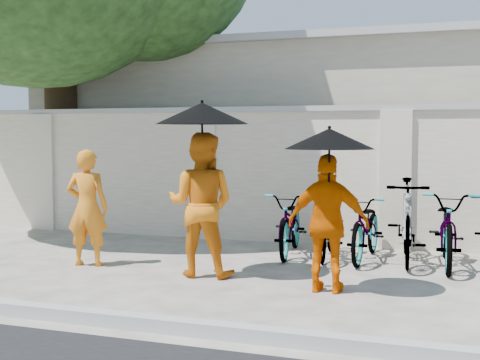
% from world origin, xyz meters
% --- Properties ---
extents(ground, '(80.00, 80.00, 0.00)m').
position_xyz_m(ground, '(0.00, 0.00, 0.00)').
color(ground, beige).
extents(kerb, '(40.00, 0.16, 0.12)m').
position_xyz_m(kerb, '(0.00, -1.70, 0.06)').
color(kerb, '#A4A4A3').
rests_on(kerb, ground).
extents(compound_wall, '(20.00, 0.30, 2.00)m').
position_xyz_m(compound_wall, '(1.00, 3.20, 1.00)').
color(compound_wall, '#EEE6D0').
rests_on(compound_wall, ground).
extents(building_behind, '(14.00, 6.00, 3.20)m').
position_xyz_m(building_behind, '(2.00, 7.00, 1.60)').
color(building_behind, beige).
rests_on(building_behind, ground).
extents(monk_left, '(0.60, 0.45, 1.47)m').
position_xyz_m(monk_left, '(-1.52, 0.53, 0.74)').
color(monk_left, orange).
rests_on(monk_left, ground).
extents(monk_center, '(0.87, 0.70, 1.68)m').
position_xyz_m(monk_center, '(0.07, 0.46, 0.84)').
color(monk_center, orange).
rests_on(monk_center, ground).
extents(parasol_center, '(1.08, 1.08, 1.07)m').
position_xyz_m(parasol_center, '(0.12, 0.38, 1.90)').
color(parasol_center, black).
rests_on(parasol_center, ground).
extents(monk_right, '(0.86, 0.37, 1.46)m').
position_xyz_m(monk_right, '(1.65, 0.15, 0.73)').
color(monk_right, '#D95800').
rests_on(monk_right, ground).
extents(parasol_right, '(0.93, 0.93, 0.90)m').
position_xyz_m(parasol_right, '(1.67, 0.07, 1.61)').
color(parasol_right, black).
rests_on(parasol_right, ground).
extents(bike_0, '(0.80, 1.73, 0.88)m').
position_xyz_m(bike_0, '(0.71, 2.10, 0.44)').
color(bike_0, gray).
rests_on(bike_0, ground).
extents(bike_1, '(0.64, 1.66, 0.97)m').
position_xyz_m(bike_1, '(1.23, 2.02, 0.49)').
color(bike_1, gray).
rests_on(bike_1, ground).
extents(bike_2, '(0.61, 1.67, 0.87)m').
position_xyz_m(bike_2, '(1.75, 2.08, 0.44)').
color(bike_2, gray).
rests_on(bike_2, ground).
extents(bike_3, '(0.72, 1.86, 1.09)m').
position_xyz_m(bike_3, '(2.26, 2.05, 0.55)').
color(bike_3, gray).
rests_on(bike_3, ground).
extents(bike_4, '(0.79, 1.89, 0.97)m').
position_xyz_m(bike_4, '(2.78, 1.98, 0.48)').
color(bike_4, gray).
rests_on(bike_4, ground).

